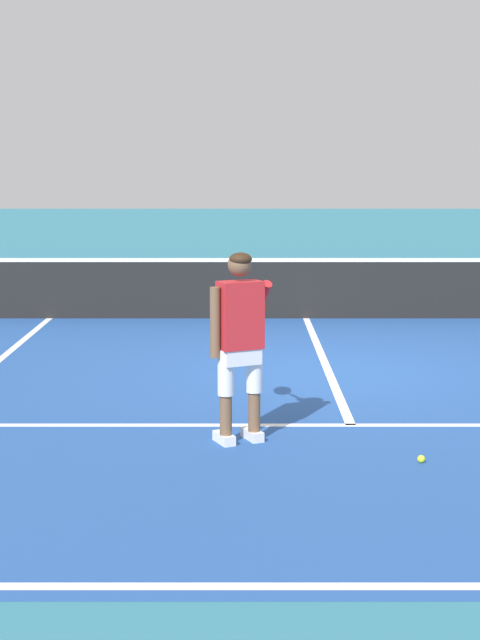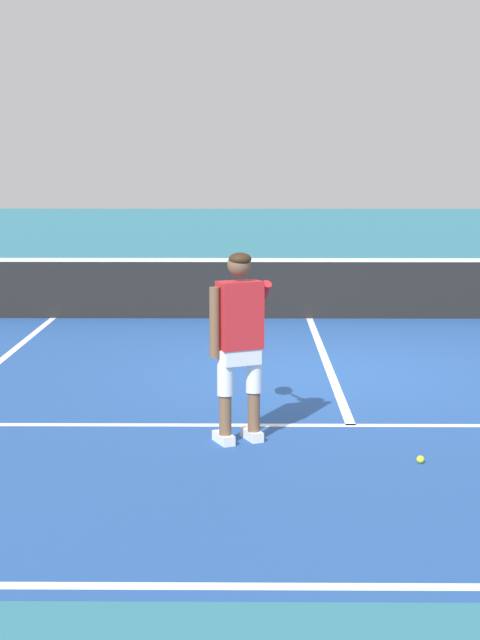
% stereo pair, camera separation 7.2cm
% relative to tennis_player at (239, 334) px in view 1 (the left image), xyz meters
% --- Properties ---
extents(ground_plane, '(80.00, 80.00, 0.00)m').
position_rel_tennis_player_xyz_m(ground_plane, '(1.06, 2.90, -0.99)').
color(ground_plane, teal).
extents(court_inner_surface, '(10.98, 10.38, 0.00)m').
position_rel_tennis_player_xyz_m(court_inner_surface, '(1.06, 1.95, -0.99)').
color(court_inner_surface, '#234C93').
rests_on(court_inner_surface, ground).
extents(line_baseline, '(10.98, 0.10, 0.01)m').
position_rel_tennis_player_xyz_m(line_baseline, '(1.06, -3.04, -0.99)').
color(line_baseline, white).
rests_on(line_baseline, ground).
extents(line_service, '(8.23, 0.10, 0.01)m').
position_rel_tennis_player_xyz_m(line_service, '(1.06, 0.54, -0.99)').
color(line_service, white).
rests_on(line_service, ground).
extents(line_centre_service, '(0.10, 6.40, 0.01)m').
position_rel_tennis_player_xyz_m(line_centre_service, '(1.06, 3.74, -0.99)').
color(line_centre_service, white).
rests_on(line_centre_service, ground).
extents(tennis_net, '(11.96, 0.08, 1.07)m').
position_rel_tennis_player_xyz_m(tennis_net, '(1.06, 6.94, -0.49)').
color(tennis_net, '#333338').
rests_on(tennis_net, ground).
extents(tennis_player, '(0.56, 1.23, 1.71)m').
position_rel_tennis_player_xyz_m(tennis_player, '(0.00, 0.00, 0.00)').
color(tennis_player, white).
rests_on(tennis_player, ground).
extents(tennis_ball_near_feet, '(0.07, 0.07, 0.07)m').
position_rel_tennis_player_xyz_m(tennis_ball_near_feet, '(1.52, -0.63, -0.96)').
color(tennis_ball_near_feet, '#CCE02D').
rests_on(tennis_ball_near_feet, ground).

